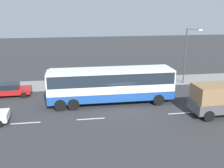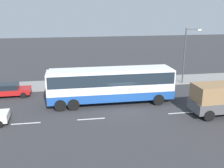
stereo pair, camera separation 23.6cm
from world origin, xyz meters
TOP-DOWN VIEW (x-y plane):
  - ground_plane at (0.00, 0.00)m, footprint 120.00×120.00m
  - sidewalk_curb at (0.00, 8.12)m, footprint 80.00×4.00m
  - lane_centreline at (0.33, -2.38)m, footprint 31.77×0.16m
  - coach_bus at (-0.85, 1.05)m, footprint 12.26×2.68m
  - car_red_compact at (-11.29, 4.91)m, footprint 4.28×1.94m
  - pedestrian_near_curb at (5.12, 7.96)m, footprint 0.32×0.32m
  - pedestrian_at_crossing at (7.09, 8.46)m, footprint 0.32×0.32m
  - street_lamp at (9.26, 6.39)m, footprint 1.96×0.24m

SIDE VIEW (x-z plane):
  - ground_plane at x=0.00m, z-range 0.00..0.00m
  - lane_centreline at x=0.33m, z-range 0.00..0.01m
  - sidewalk_curb at x=0.00m, z-range 0.00..0.15m
  - car_red_compact at x=-11.29m, z-range 0.05..1.46m
  - pedestrian_at_crossing at x=7.09m, z-range 0.26..1.84m
  - pedestrian_near_curb at x=5.12m, z-range 0.27..1.91m
  - coach_bus at x=-0.85m, z-range 0.42..3.97m
  - street_lamp at x=9.26m, z-range 0.69..7.42m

